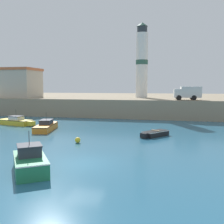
{
  "coord_description": "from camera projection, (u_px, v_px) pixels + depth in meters",
  "views": [
    {
      "loc": [
        5.87,
        -17.16,
        5.44
      ],
      "look_at": [
        -1.81,
        16.51,
        2.0
      ],
      "focal_mm": 42.0,
      "sensor_mm": 36.0,
      "label": 1
    }
  ],
  "objects": [
    {
      "name": "harbor_shed_near_wharf",
      "position": [
        21.0,
        83.0,
        53.16
      ],
      "size": [
        6.6,
        6.8,
        5.87
      ],
      "color": "#BCB29E",
      "rests_on": "quay_seawall"
    },
    {
      "name": "dinghy_black_5",
      "position": [
        155.0,
        133.0,
        28.35
      ],
      "size": [
        3.0,
        3.46,
        0.67
      ],
      "color": "black",
      "rests_on": "ground"
    },
    {
      "name": "motorboat_yellow_0",
      "position": [
        16.0,
        121.0,
        36.85
      ],
      "size": [
        6.11,
        2.92,
        2.15
      ],
      "color": "yellow",
      "rests_on": "ground"
    },
    {
      "name": "truck_on_quay",
      "position": [
        188.0,
        93.0,
        42.82
      ],
      "size": [
        4.43,
        2.41,
        2.2
      ],
      "color": "silver",
      "rests_on": "quay_seawall"
    },
    {
      "name": "motorboat_orange_4",
      "position": [
        46.0,
        126.0,
        32.35
      ],
      "size": [
        2.8,
        6.28,
        2.2
      ],
      "color": "orange",
      "rests_on": "ground"
    },
    {
      "name": "mooring_buoy",
      "position": [
        78.0,
        140.0,
        25.11
      ],
      "size": [
        0.54,
        0.54,
        0.54
      ],
      "primitive_type": "sphere",
      "color": "yellow",
      "rests_on": "ground"
    },
    {
      "name": "quay_seawall",
      "position": [
        146.0,
        102.0,
        61.92
      ],
      "size": [
        120.0,
        40.0,
        3.15
      ],
      "primitive_type": "cube",
      "color": "gray",
      "rests_on": "ground"
    },
    {
      "name": "ground_plane",
      "position": [
        85.0,
        163.0,
        18.49
      ],
      "size": [
        200.0,
        200.0,
        0.0
      ],
      "primitive_type": "plane",
      "color": "#28607F"
    },
    {
      "name": "lighthouse",
      "position": [
        142.0,
        61.0,
        51.43
      ],
      "size": [
        2.37,
        2.37,
        14.59
      ],
      "color": "silver",
      "rests_on": "quay_seawall"
    },
    {
      "name": "motorboat_green_1",
      "position": [
        30.0,
        161.0,
        16.79
      ],
      "size": [
        4.04,
        4.89,
        2.62
      ],
      "color": "#237A4C",
      "rests_on": "ground"
    }
  ]
}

